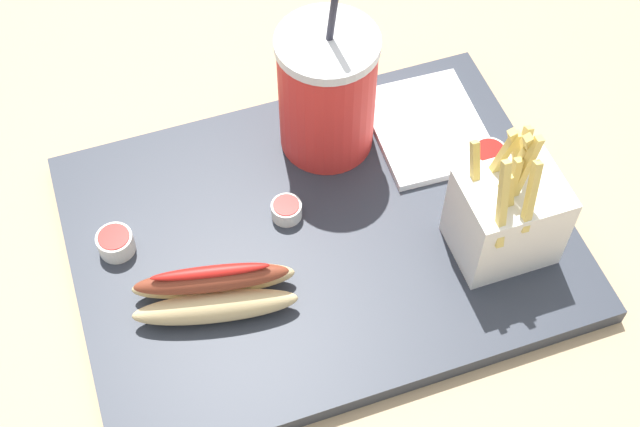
# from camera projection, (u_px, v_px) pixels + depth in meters

# --- Properties ---
(ground_plane) EXTENTS (2.40, 2.40, 0.02)m
(ground_plane) POSITION_uv_depth(u_px,v_px,m) (320.00, 247.00, 0.89)
(ground_plane) COLOR tan
(food_tray) EXTENTS (0.48, 0.36, 0.02)m
(food_tray) POSITION_uv_depth(u_px,v_px,m) (320.00, 236.00, 0.87)
(food_tray) COLOR #2D333D
(food_tray) RESTS_ON ground_plane
(soda_cup) EXTENTS (0.10, 0.10, 0.23)m
(soda_cup) POSITION_uv_depth(u_px,v_px,m) (327.00, 92.00, 0.87)
(soda_cup) COLOR red
(soda_cup) RESTS_ON food_tray
(fries_basket) EXTENTS (0.09, 0.08, 0.17)m
(fries_basket) POSITION_uv_depth(u_px,v_px,m) (507.00, 215.00, 0.81)
(fries_basket) COLOR white
(fries_basket) RESTS_ON food_tray
(hot_dog_1) EXTENTS (0.16, 0.08, 0.06)m
(hot_dog_1) POSITION_uv_depth(u_px,v_px,m) (214.00, 290.00, 0.80)
(hot_dog_1) COLOR #E5C689
(hot_dog_1) RESTS_ON food_tray
(ketchup_cup_1) EXTENTS (0.04, 0.04, 0.02)m
(ketchup_cup_1) POSITION_uv_depth(u_px,v_px,m) (115.00, 242.00, 0.84)
(ketchup_cup_1) COLOR white
(ketchup_cup_1) RESTS_ON food_tray
(ketchup_cup_2) EXTENTS (0.04, 0.04, 0.02)m
(ketchup_cup_2) POSITION_uv_depth(u_px,v_px,m) (489.00, 157.00, 0.90)
(ketchup_cup_2) COLOR white
(ketchup_cup_2) RESTS_ON food_tray
(ketchup_cup_3) EXTENTS (0.03, 0.03, 0.02)m
(ketchup_cup_3) POSITION_uv_depth(u_px,v_px,m) (286.00, 209.00, 0.87)
(ketchup_cup_3) COLOR white
(ketchup_cup_3) RESTS_ON food_tray
(napkin_stack) EXTENTS (0.12, 0.14, 0.01)m
(napkin_stack) POSITION_uv_depth(u_px,v_px,m) (428.00, 127.00, 0.94)
(napkin_stack) COLOR white
(napkin_stack) RESTS_ON food_tray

